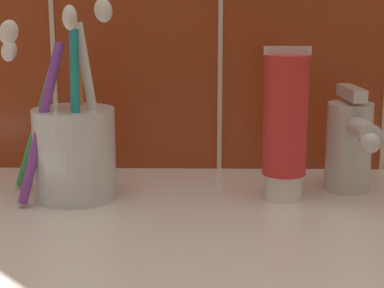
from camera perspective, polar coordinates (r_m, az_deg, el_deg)
The scene contains 4 objects.
sink_counter at distance 58.06cm, azimuth 0.57°, elevation -7.40°, with size 74.15×34.69×2.00cm, color silver.
toothbrush_cup at distance 62.99cm, azimuth -10.88°, elevation -0.17°, with size 12.41×9.63×19.21cm.
toothpaste_tube at distance 61.66cm, azimuth 7.92°, elevation 1.69°, with size 4.43×4.21×14.76cm.
sink_faucet at distance 65.86cm, azimuth 13.58°, elevation 0.16°, with size 4.58×10.38×10.56cm.
Camera 1 is at (0.40, -54.55, 20.88)cm, focal length 60.00 mm.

